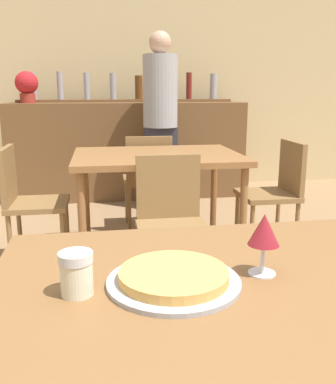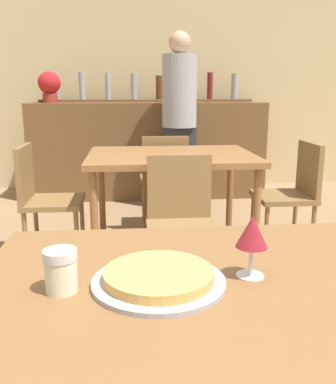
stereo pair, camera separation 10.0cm
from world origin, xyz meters
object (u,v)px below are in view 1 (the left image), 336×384
object	(u,v)px
chair_far_side_left	(26,197)
chair_far_side_right	(277,188)
pizza_tray	(174,278)
cheese_shaker	(77,272)
wine_glass	(264,232)
chair_far_side_front	(171,216)
person_standing	(160,115)
potted_plant	(27,85)
chair_far_side_back	(148,175)

from	to	relation	value
chair_far_side_left	chair_far_side_right	size ratio (longest dim) A/B	1.00
pizza_tray	cheese_shaker	size ratio (longest dim) A/B	3.19
cheese_shaker	wine_glass	size ratio (longest dim) A/B	0.64
chair_far_side_front	pizza_tray	distance (m)	1.44
person_standing	chair_far_side_right	bearing A→B (deg)	-62.37
wine_glass	potted_plant	xyz separation A→B (m)	(-1.14, 3.83, 0.39)
chair_far_side_right	person_standing	bearing A→B (deg)	-152.37
chair_far_side_back	wine_glass	xyz separation A→B (m)	(0.01, -2.58, 0.37)
person_standing	wine_glass	bearing A→B (deg)	-93.44
chair_far_side_back	pizza_tray	xyz separation A→B (m)	(-0.22, -2.61, 0.27)
chair_far_side_front	person_standing	bearing A→B (deg)	83.85
chair_far_side_back	chair_far_side_right	xyz separation A→B (m)	(0.90, -0.61, 0.00)
pizza_tray	chair_far_side_right	bearing A→B (deg)	60.68
pizza_tray	chair_far_side_left	bearing A→B (deg)	108.74
chair_far_side_front	pizza_tray	world-z (taller)	chair_far_side_front
cheese_shaker	person_standing	distance (m)	3.40
chair_far_side_right	wine_glass	size ratio (longest dim) A/B	5.23
chair_far_side_right	person_standing	xyz separation A→B (m)	(-0.69, 1.32, 0.46)
chair_far_side_right	wine_glass	xyz separation A→B (m)	(-0.89, -1.98, 0.37)
chair_far_side_back	chair_far_side_right	distance (m)	1.09
chair_far_side_front	potted_plant	size ratio (longest dim) A/B	2.53
chair_far_side_back	wine_glass	size ratio (longest dim) A/B	5.23
chair_far_side_back	chair_far_side_front	bearing A→B (deg)	90.00
chair_far_side_front	pizza_tray	xyz separation A→B (m)	(-0.22, -1.39, 0.27)
chair_far_side_left	chair_far_side_right	bearing A→B (deg)	-90.00
wine_glass	chair_far_side_front	bearing A→B (deg)	90.42
chair_far_side_front	chair_far_side_right	world-z (taller)	same
chair_far_side_front	wine_glass	bearing A→B (deg)	-89.58
pizza_tray	potted_plant	distance (m)	3.99
chair_far_side_left	cheese_shaker	xyz separation A→B (m)	(0.45, -2.01, 0.31)
chair_far_side_back	wine_glass	bearing A→B (deg)	90.22
cheese_shaker	person_standing	world-z (taller)	person_standing
chair_far_side_left	pizza_tray	world-z (taller)	chair_far_side_left
chair_far_side_left	chair_far_side_back	bearing A→B (deg)	-56.00
chair_far_side_right	cheese_shaker	size ratio (longest dim) A/B	8.15
pizza_tray	person_standing	bearing A→B (deg)	82.62
pizza_tray	person_standing	size ratio (longest dim) A/B	0.19
pizza_tray	cheese_shaker	distance (m)	0.23
chair_far_side_back	chair_far_side_right	size ratio (longest dim) A/B	1.00
chair_far_side_back	pizza_tray	world-z (taller)	chair_far_side_back
potted_plant	chair_far_side_left	bearing A→B (deg)	-82.89
chair_far_side_left	person_standing	size ratio (longest dim) A/B	0.48
chair_far_side_front	potted_plant	xyz separation A→B (m)	(-1.13, 2.46, 0.76)
chair_far_side_right	chair_far_side_left	bearing A→B (deg)	-90.00
chair_far_side_front	pizza_tray	size ratio (longest dim) A/B	2.56
cheese_shaker	person_standing	xyz separation A→B (m)	(0.66, 3.34, 0.15)
chair_far_side_left	wine_glass	world-z (taller)	wine_glass
chair_far_side_back	wine_glass	world-z (taller)	wine_glass
chair_far_side_back	person_standing	xyz separation A→B (m)	(0.21, 0.72, 0.46)
chair_far_side_back	cheese_shaker	bearing A→B (deg)	80.26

